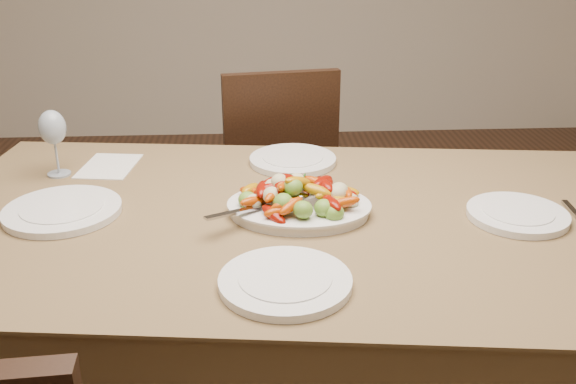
{
  "coord_description": "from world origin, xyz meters",
  "views": [
    {
      "loc": [
        -0.07,
        -1.44,
        1.45
      ],
      "look_at": [
        0.01,
        0.01,
        0.82
      ],
      "focal_mm": 40.0,
      "sensor_mm": 36.0,
      "label": 1
    }
  ],
  "objects_px": {
    "dining_table": "(288,339)",
    "chair_far": "(272,178)",
    "wine_glass": "(54,141)",
    "plate_near": "(285,282)",
    "serving_platter": "(299,210)",
    "plate_left": "(63,211)",
    "plate_far": "(293,160)",
    "plate_right": "(517,215)"
  },
  "relations": [
    {
      "from": "dining_table",
      "to": "chair_far",
      "type": "bearing_deg",
      "value": 90.62
    },
    {
      "from": "chair_far",
      "to": "wine_glass",
      "type": "relative_size",
      "value": 4.64
    },
    {
      "from": "plate_near",
      "to": "serving_platter",
      "type": "bearing_deg",
      "value": 81.13
    },
    {
      "from": "dining_table",
      "to": "serving_platter",
      "type": "relative_size",
      "value": 5.28
    },
    {
      "from": "dining_table",
      "to": "plate_left",
      "type": "height_order",
      "value": "plate_left"
    },
    {
      "from": "plate_far",
      "to": "dining_table",
      "type": "bearing_deg",
      "value": -95.54
    },
    {
      "from": "plate_left",
      "to": "dining_table",
      "type": "bearing_deg",
      "value": -3.67
    },
    {
      "from": "serving_platter",
      "to": "plate_near",
      "type": "bearing_deg",
      "value": -98.87
    },
    {
      "from": "wine_glass",
      "to": "dining_table",
      "type": "bearing_deg",
      "value": -25.37
    },
    {
      "from": "plate_left",
      "to": "plate_right",
      "type": "xyz_separation_m",
      "value": [
        1.13,
        -0.09,
        0.0
      ]
    },
    {
      "from": "plate_right",
      "to": "plate_far",
      "type": "relative_size",
      "value": 0.94
    },
    {
      "from": "serving_platter",
      "to": "plate_left",
      "type": "height_order",
      "value": "serving_platter"
    },
    {
      "from": "plate_near",
      "to": "wine_glass",
      "type": "relative_size",
      "value": 1.33
    },
    {
      "from": "plate_left",
      "to": "plate_near",
      "type": "xyz_separation_m",
      "value": [
        0.54,
        -0.37,
        0.0
      ]
    },
    {
      "from": "plate_right",
      "to": "plate_near",
      "type": "bearing_deg",
      "value": -154.4
    },
    {
      "from": "plate_far",
      "to": "plate_near",
      "type": "relative_size",
      "value": 0.96
    },
    {
      "from": "plate_right",
      "to": "plate_near",
      "type": "distance_m",
      "value": 0.66
    },
    {
      "from": "plate_right",
      "to": "dining_table",
      "type": "bearing_deg",
      "value": 174.67
    },
    {
      "from": "plate_far",
      "to": "plate_near",
      "type": "bearing_deg",
      "value": -94.92
    },
    {
      "from": "plate_far",
      "to": "serving_platter",
      "type": "bearing_deg",
      "value": -91.17
    },
    {
      "from": "plate_far",
      "to": "plate_near",
      "type": "distance_m",
      "value": 0.7
    },
    {
      "from": "plate_right",
      "to": "wine_glass",
      "type": "xyz_separation_m",
      "value": [
        -1.21,
        0.36,
        0.09
      ]
    },
    {
      "from": "chair_far",
      "to": "plate_right",
      "type": "xyz_separation_m",
      "value": [
        0.58,
        -0.99,
        0.29
      ]
    },
    {
      "from": "dining_table",
      "to": "wine_glass",
      "type": "bearing_deg",
      "value": 154.63
    },
    {
      "from": "chair_far",
      "to": "plate_near",
      "type": "height_order",
      "value": "chair_far"
    },
    {
      "from": "plate_near",
      "to": "wine_glass",
      "type": "bearing_deg",
      "value": 134.03
    },
    {
      "from": "dining_table",
      "to": "chair_far",
      "type": "relative_size",
      "value": 1.94
    },
    {
      "from": "dining_table",
      "to": "chair_far",
      "type": "distance_m",
      "value": 0.95
    },
    {
      "from": "plate_right",
      "to": "plate_near",
      "type": "height_order",
      "value": "same"
    },
    {
      "from": "chair_far",
      "to": "plate_left",
      "type": "distance_m",
      "value": 1.1
    },
    {
      "from": "serving_platter",
      "to": "plate_near",
      "type": "xyz_separation_m",
      "value": [
        -0.05,
        -0.34,
        -0.0
      ]
    },
    {
      "from": "serving_platter",
      "to": "plate_near",
      "type": "height_order",
      "value": "serving_platter"
    },
    {
      "from": "serving_platter",
      "to": "plate_near",
      "type": "relative_size",
      "value": 1.28
    },
    {
      "from": "serving_platter",
      "to": "chair_far",
      "type": "bearing_deg",
      "value": 92.32
    },
    {
      "from": "serving_platter",
      "to": "wine_glass",
      "type": "xyz_separation_m",
      "value": [
        -0.67,
        0.3,
        0.09
      ]
    },
    {
      "from": "dining_table",
      "to": "plate_near",
      "type": "distance_m",
      "value": 0.51
    },
    {
      "from": "serving_platter",
      "to": "plate_near",
      "type": "distance_m",
      "value": 0.34
    },
    {
      "from": "chair_far",
      "to": "serving_platter",
      "type": "distance_m",
      "value": 0.98
    },
    {
      "from": "plate_right",
      "to": "plate_left",
      "type": "bearing_deg",
      "value": 175.5
    },
    {
      "from": "plate_right",
      "to": "plate_near",
      "type": "xyz_separation_m",
      "value": [
        -0.59,
        -0.28,
        0.0
      ]
    },
    {
      "from": "serving_platter",
      "to": "plate_right",
      "type": "distance_m",
      "value": 0.54
    },
    {
      "from": "wine_glass",
      "to": "serving_platter",
      "type": "bearing_deg",
      "value": -24.27
    }
  ]
}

